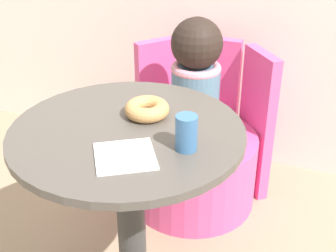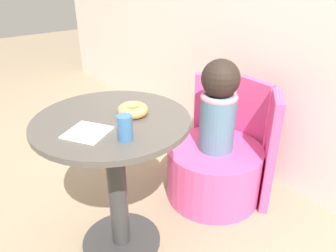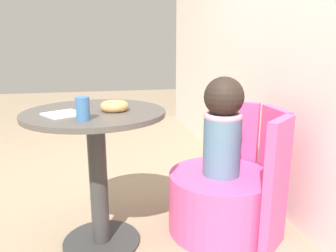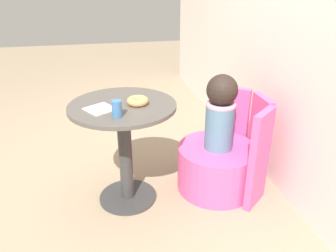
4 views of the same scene
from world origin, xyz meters
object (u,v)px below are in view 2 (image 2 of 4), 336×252
at_px(tub_chair, 214,172).
at_px(donut, 133,110).
at_px(round_table, 115,160).
at_px(cup, 125,128).
at_px(child_figure, 219,105).

distance_m(tub_chair, donut, 0.82).
xyz_separation_m(round_table, donut, (0.03, 0.10, 0.24)).
xyz_separation_m(tub_chair, donut, (0.02, -0.58, 0.59)).
height_order(tub_chair, donut, donut).
bearing_deg(cup, round_table, 167.37).
relative_size(round_table, tub_chair, 1.26).
bearing_deg(cup, child_figure, 105.50).
height_order(child_figure, donut, child_figure).
height_order(tub_chair, child_figure, child_figure).
bearing_deg(round_table, cup, -12.63).
xyz_separation_m(donut, cup, (0.18, -0.14, 0.03)).
bearing_deg(tub_chair, donut, -87.61).
xyz_separation_m(tub_chair, cup, (0.20, -0.72, 0.61)).
bearing_deg(tub_chair, cup, -74.50).
bearing_deg(child_figure, round_table, -90.29).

